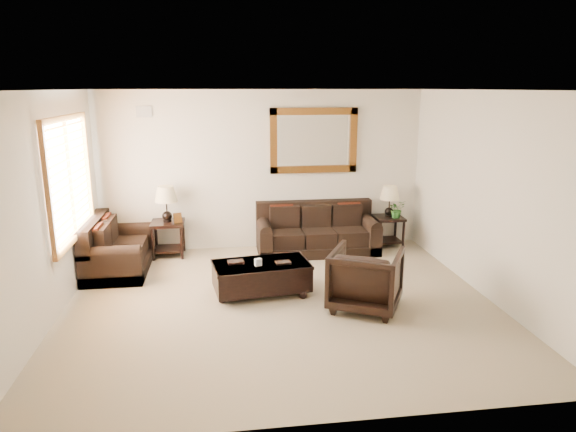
{
  "coord_description": "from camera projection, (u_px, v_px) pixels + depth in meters",
  "views": [
    {
      "loc": [
        -0.75,
        -6.16,
        2.73
      ],
      "look_at": [
        0.18,
        0.6,
        1.02
      ],
      "focal_mm": 32.0,
      "sensor_mm": 36.0,
      "label": 1
    }
  ],
  "objects": [
    {
      "name": "potted_plant",
      "position": [
        397.0,
        211.0,
        8.87
      ],
      "size": [
        0.33,
        0.36,
        0.24
      ],
      "primitive_type": "imported",
      "rotation": [
        0.0,
        0.0,
        0.21
      ],
      "color": "#25591E",
      "rests_on": "end_table_right"
    },
    {
      "name": "mirror",
      "position": [
        314.0,
        141.0,
        8.72
      ],
      "size": [
        1.5,
        0.06,
        1.1
      ],
      "color": "#49270E",
      "rests_on": "room"
    },
    {
      "name": "sofa",
      "position": [
        317.0,
        234.0,
        8.75
      ],
      "size": [
        2.02,
        0.87,
        0.82
      ],
      "color": "black",
      "rests_on": "room"
    },
    {
      "name": "air_vent",
      "position": [
        144.0,
        112.0,
        8.24
      ],
      "size": [
        0.25,
        0.02,
        0.18
      ],
      "primitive_type": "cube",
      "color": "#999999",
      "rests_on": "room"
    },
    {
      "name": "end_table_left",
      "position": [
        167.0,
        211.0,
        8.39
      ],
      "size": [
        0.53,
        0.53,
        1.18
      ],
      "color": "black",
      "rests_on": "room"
    },
    {
      "name": "loveseat",
      "position": [
        115.0,
        252.0,
        7.79
      ],
      "size": [
        0.87,
        1.47,
        0.83
      ],
      "rotation": [
        0.0,
        0.0,
        1.57
      ],
      "color": "black",
      "rests_on": "room"
    },
    {
      "name": "window",
      "position": [
        70.0,
        179.0,
        6.81
      ],
      "size": [
        0.07,
        1.96,
        1.66
      ],
      "color": "white",
      "rests_on": "room"
    },
    {
      "name": "room",
      "position": [
        280.0,
        202.0,
        6.35
      ],
      "size": [
        5.51,
        5.01,
        2.71
      ],
      "color": "#82715A",
      "rests_on": "ground"
    },
    {
      "name": "end_table_right",
      "position": [
        389.0,
        207.0,
        8.93
      ],
      "size": [
        0.49,
        0.49,
        1.08
      ],
      "color": "black",
      "rests_on": "room"
    },
    {
      "name": "armchair",
      "position": [
        366.0,
        276.0,
        6.44
      ],
      "size": [
        1.1,
        1.08,
        0.86
      ],
      "primitive_type": "imported",
      "rotation": [
        0.0,
        0.0,
        2.65
      ],
      "color": "black",
      "rests_on": "floor"
    },
    {
      "name": "coffee_table",
      "position": [
        261.0,
        275.0,
        6.94
      ],
      "size": [
        1.36,
        0.85,
        0.54
      ],
      "rotation": [
        0.0,
        0.0,
        0.13
      ],
      "color": "black",
      "rests_on": "room"
    }
  ]
}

